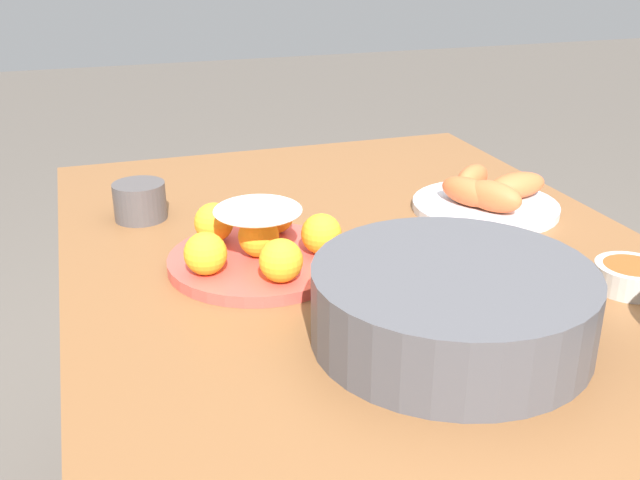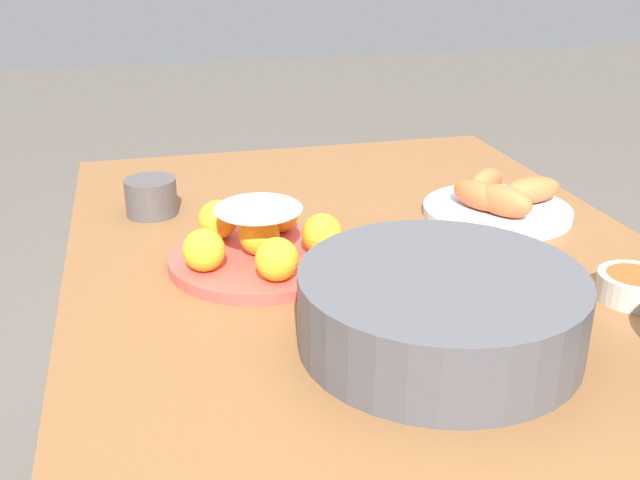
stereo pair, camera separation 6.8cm
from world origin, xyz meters
The scene contains 6 objects.
dining_table centered at (0.00, 0.00, 0.61)m, with size 1.25×0.85×0.70m.
cake_plate centered at (-0.06, -0.16, 0.74)m, with size 0.26×0.26×0.09m.
serving_bowl centered at (0.21, 0.00, 0.75)m, with size 0.32×0.32×0.09m.
sauce_bowl centered at (0.16, 0.28, 0.72)m, with size 0.09×0.09×0.03m.
seafood_platter centered at (-0.15, 0.26, 0.73)m, with size 0.24×0.24×0.06m.
cup_near centered at (-0.29, -0.30, 0.73)m, with size 0.08×0.08×0.06m.
Camera 2 is at (0.89, -0.31, 1.14)m, focal length 42.00 mm.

